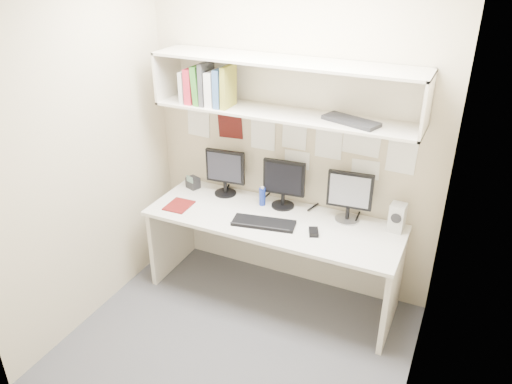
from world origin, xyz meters
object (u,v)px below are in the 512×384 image
at_px(monitor_left, 225,170).
at_px(desk_phone, 193,183).
at_px(speaker, 397,217).
at_px(monitor_center, 284,181).
at_px(desk, 273,257).
at_px(monitor_right, 350,194).
at_px(maroon_notebook, 179,206).
at_px(keyboard, 264,223).

bearing_deg(monitor_left, desk_phone, 178.87).
bearing_deg(speaker, monitor_center, -176.66).
xyz_separation_m(desk, monitor_left, (-0.54, 0.22, 0.58)).
distance_m(monitor_left, speaker, 1.44).
bearing_deg(desk, monitor_left, 157.80).
bearing_deg(monitor_left, monitor_right, -5.87).
height_order(speaker, desk_phone, speaker).
height_order(monitor_center, monitor_right, monitor_right).
distance_m(desk, maroon_notebook, 0.87).
xyz_separation_m(maroon_notebook, desk_phone, (-0.07, 0.34, 0.04)).
bearing_deg(monitor_left, speaker, -6.00).
xyz_separation_m(monitor_center, maroon_notebook, (-0.77, -0.37, -0.21)).
relative_size(monitor_right, maroon_notebook, 1.76).
distance_m(speaker, desk_phone, 1.75).
bearing_deg(speaker, maroon_notebook, -164.20).
bearing_deg(keyboard, monitor_center, 75.85).
height_order(monitor_center, maroon_notebook, monitor_center).
distance_m(desk, speaker, 1.04).
distance_m(monitor_center, speaker, 0.91).
height_order(monitor_right, desk_phone, monitor_right).
height_order(monitor_center, desk_phone, monitor_center).
xyz_separation_m(monitor_right, desk_phone, (-1.38, -0.03, -0.17)).
height_order(desk, speaker, speaker).
height_order(desk, desk_phone, desk_phone).
distance_m(desk, keyboard, 0.40).
xyz_separation_m(monitor_center, keyboard, (-0.02, -0.34, -0.21)).
bearing_deg(monitor_right, monitor_center, 174.35).
relative_size(monitor_left, monitor_center, 0.99).
bearing_deg(keyboard, desk_phone, 148.32).
bearing_deg(keyboard, monitor_left, 135.52).
xyz_separation_m(desk, monitor_right, (0.53, 0.22, 0.59)).
height_order(keyboard, speaker, speaker).
distance_m(monitor_left, desk_phone, 0.35).
relative_size(monitor_left, keyboard, 0.82).
bearing_deg(maroon_notebook, monitor_left, 55.24).
bearing_deg(speaker, monitor_left, -176.59).
relative_size(monitor_right, desk_phone, 3.07).
xyz_separation_m(speaker, maroon_notebook, (-1.67, -0.36, -0.10)).
bearing_deg(monitor_left, monitor_center, -5.87).
distance_m(monitor_center, keyboard, 0.40).
xyz_separation_m(keyboard, maroon_notebook, (-0.75, -0.03, -0.01)).
bearing_deg(desk_phone, speaker, 21.27).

